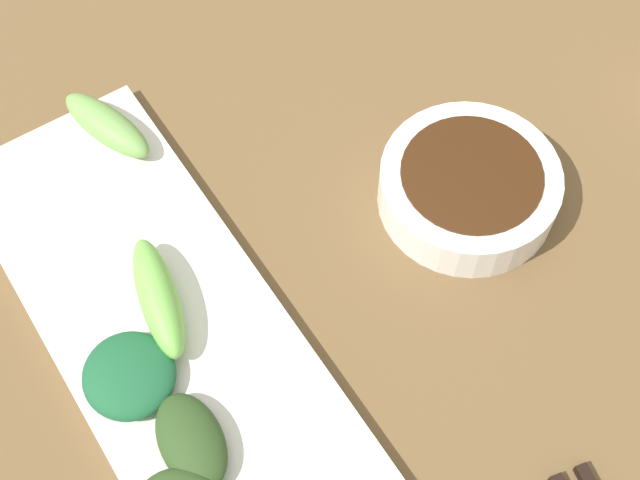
{
  "coord_description": "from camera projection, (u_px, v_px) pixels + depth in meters",
  "views": [
    {
      "loc": [
        0.16,
        0.26,
        0.6
      ],
      "look_at": [
        -0.01,
        -0.01,
        0.05
      ],
      "focal_mm": 50.34,
      "sensor_mm": 36.0,
      "label": 1
    }
  ],
  "objects": [
    {
      "name": "broccoli_stalk_4",
      "position": [
        158.0,
        297.0,
        0.62
      ],
      "size": [
        0.05,
        0.1,
        0.03
      ],
      "primitive_type": "ellipsoid",
      "rotation": [
        0.0,
        0.0,
        -0.23
      ],
      "color": "#72BA4C",
      "rests_on": "serving_plate"
    },
    {
      "name": "broccoli_leafy_1",
      "position": [
        191.0,
        441.0,
        0.57
      ],
      "size": [
        0.05,
        0.07,
        0.02
      ],
      "primitive_type": "ellipsoid",
      "rotation": [
        0.0,
        0.0,
        -0.11
      ],
      "color": "#2B451E",
      "rests_on": "serving_plate"
    },
    {
      "name": "broccoli_leafy_2",
      "position": [
        129.0,
        376.0,
        0.59
      ],
      "size": [
        0.07,
        0.07,
        0.02
      ],
      "primitive_type": "ellipsoid",
      "rotation": [
        0.0,
        0.0,
        0.05
      ],
      "color": "#1A5732",
      "rests_on": "serving_plate"
    },
    {
      "name": "serving_plate",
      "position": [
        162.0,
        321.0,
        0.63
      ],
      "size": [
        0.15,
        0.4,
        0.01
      ],
      "primitive_type": "cube",
      "color": "silver",
      "rests_on": "tabletop"
    },
    {
      "name": "broccoli_stalk_0",
      "position": [
        107.0,
        125.0,
        0.69
      ],
      "size": [
        0.05,
        0.09,
        0.02
      ],
      "primitive_type": "ellipsoid",
      "rotation": [
        0.0,
        0.0,
        0.3
      ],
      "color": "#71A250",
      "rests_on": "serving_plate"
    },
    {
      "name": "sauce_bowl",
      "position": [
        469.0,
        186.0,
        0.67
      ],
      "size": [
        0.14,
        0.14,
        0.04
      ],
      "color": "white",
      "rests_on": "tabletop"
    },
    {
      "name": "tabletop",
      "position": [
        311.0,
        281.0,
        0.67
      ],
      "size": [
        2.1,
        2.1,
        0.02
      ],
      "primitive_type": "cube",
      "color": "brown",
      "rests_on": "ground"
    }
  ]
}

